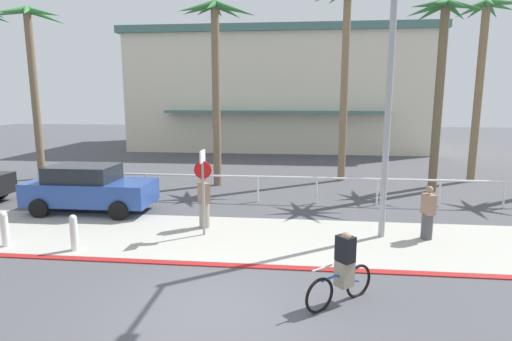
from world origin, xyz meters
TOP-DOWN VIEW (x-y plane):
  - ground_plane at (0.00, 10.00)m, footprint 80.00×80.00m
  - sidewalk_strip at (0.00, 4.20)m, footprint 44.00×4.00m
  - curb_paint at (0.00, 2.20)m, footprint 44.00×0.24m
  - building_backdrop at (-0.15, 27.22)m, footprint 22.60×11.86m
  - rail_fence at (0.00, 8.50)m, footprint 18.33×0.08m
  - stop_sign_bike_lane at (-1.19, 4.36)m, footprint 0.52×0.56m
  - bollard_0 at (-6.41, 2.84)m, footprint 0.20×0.20m
  - bollard_1 at (-4.35, 2.76)m, footprint 0.20×0.20m
  - streetlight_curb at (4.05, 4.54)m, footprint 0.24×2.54m
  - palm_tree_1 at (-11.23, 11.92)m, footprint 3.49×3.34m
  - palm_tree_2 at (-2.18, 11.34)m, footprint 3.34×3.23m
  - palm_tree_3 at (3.61, 13.09)m, footprint 3.38×2.96m
  - palm_tree_4 at (7.32, 11.02)m, footprint 3.05×3.19m
  - palm_tree_5 at (9.94, 13.55)m, footprint 2.59×3.35m
  - car_blue_1 at (-5.83, 6.43)m, footprint 4.40×2.02m
  - cyclist_blue_0 at (2.51, 0.63)m, footprint 1.41×1.24m
  - pedestrian_0 at (5.31, 4.70)m, footprint 0.39×0.45m
  - pedestrian_1 at (-1.34, 5.06)m, footprint 0.45×0.48m

SIDE VIEW (x-z plane):
  - ground_plane at x=0.00m, z-range 0.00..0.00m
  - sidewalk_strip at x=0.00m, z-range 0.00..0.02m
  - curb_paint at x=0.00m, z-range 0.00..0.03m
  - bollard_0 at x=-6.41m, z-range 0.02..1.02m
  - bollard_1 at x=-4.35m, z-range 0.02..1.02m
  - cyclist_blue_0 at x=2.51m, z-range -0.06..1.44m
  - pedestrian_0 at x=5.31m, z-range -0.07..1.51m
  - pedestrian_1 at x=-1.34m, z-range -0.06..1.64m
  - rail_fence at x=0.00m, z-range 0.31..1.35m
  - car_blue_1 at x=-5.83m, z-range 0.03..1.72m
  - stop_sign_bike_lane at x=-1.19m, z-range 0.40..2.96m
  - streetlight_curb at x=4.05m, z-range 0.53..8.03m
  - building_backdrop at x=-0.15m, z-range 0.02..8.95m
  - palm_tree_1 at x=-11.23m, z-range 1.88..10.11m
  - palm_tree_4 at x=7.32m, z-range 2.11..10.06m
  - palm_tree_5 at x=9.94m, z-range 1.93..10.36m
  - palm_tree_2 at x=-2.18m, z-range 2.06..10.24m
  - palm_tree_3 at x=3.61m, z-range 2.28..11.40m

